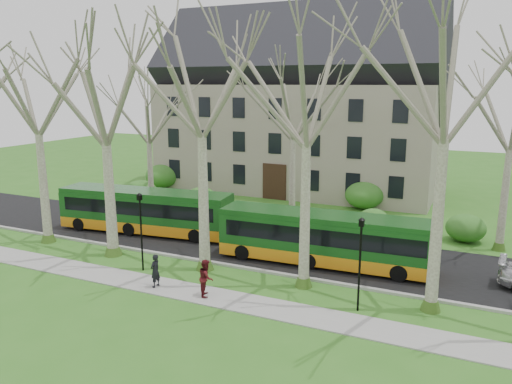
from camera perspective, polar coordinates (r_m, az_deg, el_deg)
ground at (r=26.51m, az=-0.87°, el=-10.18°), size 120.00×120.00×0.00m
sidewalk at (r=24.46m, az=-3.44°, el=-12.14°), size 70.00×2.00×0.06m
road at (r=31.24m, az=3.50°, el=-6.59°), size 80.00×8.00×0.06m
curb at (r=27.75m, az=0.48°, el=-8.97°), size 80.00×0.25×0.14m
building at (r=49.02m, az=4.93°, el=9.87°), size 26.50×12.20×16.00m
tree_row_verge at (r=24.96m, az=-0.62°, el=5.08°), size 49.00×7.00×14.00m
tree_row_far at (r=35.41m, az=4.84°, el=5.57°), size 33.00×7.00×12.00m
lamp_row at (r=24.78m, az=-1.88°, el=-5.48°), size 36.22×0.22×4.30m
hedges at (r=40.23m, az=1.70°, el=-0.81°), size 30.60×8.60×2.00m
bus_lead at (r=35.14m, az=-12.53°, el=-2.08°), size 12.36×3.92×3.04m
bus_follow at (r=28.58m, az=7.88°, el=-5.25°), size 12.20×3.08×3.02m
pedestrian_a at (r=25.92m, az=-11.45°, el=-8.80°), size 0.45×0.65×1.71m
pedestrian_b at (r=24.54m, az=-5.72°, el=-9.71°), size 1.01×1.10×1.82m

